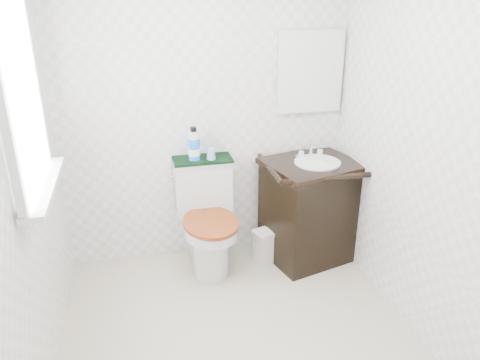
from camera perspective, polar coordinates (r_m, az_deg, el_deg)
name	(u,v)px	position (r m, az deg, el deg)	size (l,w,h in m)	color
floor	(242,346)	(3.08, 0.31, -19.53)	(2.40, 2.40, 0.00)	#BFB19A
wall_back	(205,110)	(3.56, -4.27, 8.56)	(2.40, 2.40, 0.00)	silver
wall_front	(341,309)	(1.44, 12.16, -15.13)	(2.40, 2.40, 0.00)	silver
wall_left	(16,185)	(2.44, -25.61, -0.51)	(2.40, 2.40, 0.00)	silver
wall_right	(430,149)	(2.89, 22.13, 3.49)	(2.40, 2.40, 0.00)	silver
window	(20,99)	(2.57, -25.26, 8.91)	(0.02, 0.70, 0.90)	white
mirror	(310,72)	(3.70, 8.56, 12.87)	(0.50, 0.02, 0.60)	silver
toilet	(207,223)	(3.64, -4.06, -5.23)	(0.45, 0.64, 0.84)	silver
vanity	(310,208)	(3.75, 8.48, -3.38)	(0.80, 0.73, 0.92)	black
trash_bin	(266,246)	(3.77, 3.21, -8.00)	(0.23, 0.20, 0.28)	silver
towel	(202,159)	(3.55, -4.61, 2.53)	(0.44, 0.22, 0.02)	black
mouthwash_bottle	(194,145)	(3.50, -5.64, 4.29)	(0.09, 0.09, 0.25)	blue
cup	(211,154)	(3.52, -3.55, 3.23)	(0.07, 0.07, 0.09)	#7B9ACA
soap_bar	(299,155)	(3.70, 7.23, 3.00)	(0.07, 0.04, 0.02)	#1B7283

